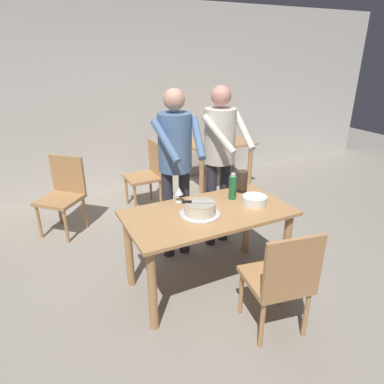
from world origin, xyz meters
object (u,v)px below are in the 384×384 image
object	(u,v)px
plate_stack	(254,200)
hurricane_lamp	(242,181)
wine_glass_near	(179,191)
water_bottle	(233,187)
cake_on_platter	(200,209)
background_chair_0	(148,172)
main_dining_table	(208,225)
background_chair_2	(63,192)
cake_knife	(191,202)
chair_near_side	(281,279)
person_cutting_cake	(176,158)
background_table	(218,152)
person_standing_beside	(220,150)

from	to	relation	value
plate_stack	hurricane_lamp	world-z (taller)	hurricane_lamp
wine_glass_near	water_bottle	size ratio (longest dim) A/B	0.58
cake_on_platter	background_chair_0	xyz separation A→B (m)	(0.20, 1.91, -0.31)
main_dining_table	wine_glass_near	size ratio (longest dim) A/B	9.98
water_bottle	background_chair_2	xyz separation A→B (m)	(-1.34, 1.52, -0.37)
cake_knife	chair_near_side	bearing A→B (deg)	-65.52
cake_on_platter	water_bottle	xyz separation A→B (m)	(0.42, 0.16, 0.06)
main_dining_table	person_cutting_cake	world-z (taller)	person_cutting_cake
background_chair_2	wine_glass_near	bearing A→B (deg)	-57.44
plate_stack	wine_glass_near	distance (m)	0.68
main_dining_table	cake_on_platter	size ratio (longest dim) A/B	4.23
background_table	background_chair_2	bearing A→B (deg)	-170.06
person_standing_beside	hurricane_lamp	bearing A→B (deg)	-84.62
background_chair_0	water_bottle	bearing A→B (deg)	-82.87
cake_knife	chair_near_side	xyz separation A→B (m)	(0.35, -0.76, -0.37)
main_dining_table	person_standing_beside	size ratio (longest dim) A/B	0.84
cake_knife	plate_stack	bearing A→B (deg)	-6.58
hurricane_lamp	background_chair_0	bearing A→B (deg)	103.52
cake_knife	person_cutting_cake	size ratio (longest dim) A/B	0.14
wine_glass_near	background_chair_0	bearing A→B (deg)	81.04
background_chair_2	person_cutting_cake	bearing A→B (deg)	-47.96
person_standing_beside	water_bottle	bearing A→B (deg)	-106.52
cake_on_platter	background_table	xyz separation A→B (m)	(1.42, 2.09, -0.22)
cake_on_platter	wine_glass_near	bearing A→B (deg)	98.59
person_cutting_cake	background_chair_2	bearing A→B (deg)	132.04
plate_stack	water_bottle	xyz separation A→B (m)	(-0.11, 0.19, 0.07)
person_standing_beside	background_table	distance (m)	1.76
person_standing_beside	background_chair_0	world-z (taller)	person_standing_beside
person_cutting_cake	person_standing_beside	world-z (taller)	same
main_dining_table	background_chair_0	xyz separation A→B (m)	(0.11, 1.89, -0.13)
cake_on_platter	background_chair_2	bearing A→B (deg)	118.66
hurricane_lamp	person_standing_beside	world-z (taller)	person_standing_beside
plate_stack	person_standing_beside	xyz separation A→B (m)	(0.03, 0.67, 0.29)
hurricane_lamp	chair_near_side	size ratio (longest dim) A/B	0.23
cake_knife	person_standing_beside	distance (m)	0.90
main_dining_table	person_cutting_cake	distance (m)	0.74
main_dining_table	background_chair_2	bearing A→B (deg)	121.39
main_dining_table	cake_knife	xyz separation A→B (m)	(-0.16, 0.01, 0.24)
cake_on_platter	cake_knife	world-z (taller)	cake_knife
plate_stack	chair_near_side	world-z (taller)	chair_near_side
cake_knife	background_chair_0	world-z (taller)	background_chair_0
hurricane_lamp	background_chair_0	world-z (taller)	hurricane_lamp
wine_glass_near	background_chair_2	world-z (taller)	background_chair_2
plate_stack	background_chair_0	size ratio (longest dim) A/B	0.24
chair_near_side	water_bottle	bearing A→B (deg)	81.17
wine_glass_near	chair_near_side	world-z (taller)	chair_near_side
hurricane_lamp	chair_near_side	distance (m)	1.11
cake_knife	background_table	size ratio (longest dim) A/B	0.25
background_chair_0	background_chair_2	distance (m)	1.15
cake_knife	water_bottle	distance (m)	0.50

